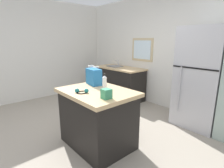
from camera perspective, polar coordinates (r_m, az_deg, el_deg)
The scene contains 10 objects.
ground at distance 3.18m, azimuth -7.93°, elevation -17.18°, with size 6.83×6.83×0.00m, color #9E9384.
back_wall at distance 4.47m, azimuth 17.77°, elevation 9.72°, with size 5.69×0.13×2.71m.
left_wall at distance 5.35m, azimuth -25.80°, elevation 9.60°, with size 0.10×4.72×2.71m.
kitchen_island at distance 2.83m, azimuth -4.65°, elevation -10.77°, with size 1.13×0.86×0.90m.
refrigerator at distance 3.72m, azimuth 26.69°, elevation 1.68°, with size 0.80×0.72×1.88m.
sink_counter at distance 5.09m, azimuth 2.44°, elevation 0.55°, with size 1.46×0.67×1.08m.
shopping_bag at distance 3.00m, azimuth -5.88°, elevation 2.39°, with size 0.33×0.21×0.31m.
small_box at distance 2.29m, azimuth -1.81°, elevation -3.15°, with size 0.11×0.12×0.13m, color #388E66.
bottle at distance 2.70m, azimuth -2.40°, elevation 0.56°, with size 0.07×0.07×0.25m.
ear_defenders at distance 2.58m, azimuth -9.69°, elevation -2.32°, with size 0.21×0.21×0.06m.
Camera 1 is at (2.30, -1.46, 1.64)m, focal length 28.47 mm.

